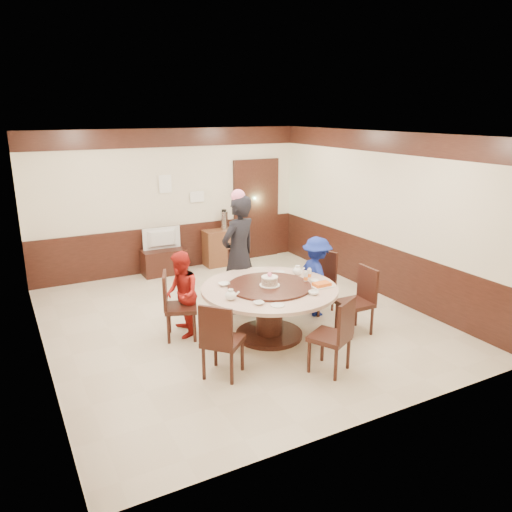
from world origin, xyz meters
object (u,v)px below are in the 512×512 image
person_red (181,295)px  tv_stand (164,262)px  television (163,239)px  thermos (224,220)px  person_blue (316,276)px  birthday_cake (270,281)px  banquet_table (269,302)px  shrimp_platter (322,285)px  person_standing (239,254)px  side_cabinet (223,247)px

person_red → tv_stand: person_red is taller
television → thermos: 1.35m
person_blue → birthday_cake: size_ratio=4.43×
tv_stand → banquet_table: bearing=-82.9°
shrimp_platter → tv_stand: bearing=105.9°
person_standing → thermos: person_standing is taller
tv_stand → thermos: thermos is taller
thermos → side_cabinet: bearing=180.0°
person_standing → birthday_cake: (-0.06, -1.09, -0.10)m
thermos → person_blue: bearing=-87.2°
person_red → shrimp_platter: 1.99m
person_standing → person_red: person_standing is taller
person_standing → thermos: (0.85, 2.43, -0.00)m
banquet_table → shrimp_platter: shrimp_platter is taller
birthday_cake → thermos: size_ratio=0.75×
person_standing → person_blue: size_ratio=1.50×
person_standing → shrimp_platter: person_standing is taller
person_standing → side_cabinet: 2.62m
person_red → side_cabinet: 3.48m
person_standing → side_cabinet: bearing=-129.9°
person_standing → birthday_cake: bearing=65.7°
person_standing → television: 2.46m
birthday_cake → side_cabinet: bearing=76.1°
person_blue → television: bearing=26.4°
person_red → television: bearing=178.1°
banquet_table → side_cabinet: size_ratio=2.39×
television → side_cabinet: size_ratio=0.94×
tv_stand → television: bearing=0.0°
person_blue → tv_stand: person_blue is taller
person_red → birthday_cake: bearing=70.0°
birthday_cake → shrimp_platter: bearing=-26.2°
shrimp_platter → person_blue: bearing=60.1°
television → person_blue: bearing=116.5°
shrimp_platter → thermos: size_ratio=0.79×
television → side_cabinet: television is taller
person_blue → shrimp_platter: bearing=150.8°
person_blue → television: (-1.49, 3.10, 0.09)m
person_red → side_cabinet: size_ratio=1.55×
person_red → thermos: (1.98, 2.87, 0.32)m
person_blue → side_cabinet: person_blue is taller
person_blue → television: person_blue is taller
person_red → side_cabinet: bearing=156.9°
person_red → person_blue: size_ratio=0.98×
birthday_cake → shrimp_platter: 0.74m
person_standing → tv_stand: size_ratio=2.22×
person_standing → television: (-0.48, 2.40, -0.23)m
banquet_table → birthday_cake: bearing=-112.4°
shrimp_platter → television: 3.96m
shrimp_platter → thermos: thermos is taller
tv_stand → side_cabinet: side_cabinet is taller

